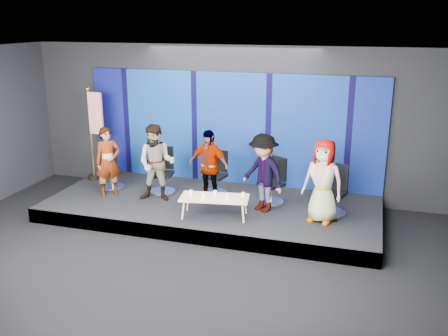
{
  "coord_description": "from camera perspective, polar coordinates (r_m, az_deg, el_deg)",
  "views": [
    {
      "loc": [
        3.17,
        -6.99,
        4.08
      ],
      "look_at": [
        0.3,
        2.4,
        1.11
      ],
      "focal_mm": 40.0,
      "sensor_mm": 36.0,
      "label": 1
    }
  ],
  "objects": [
    {
      "name": "panelist_e",
      "position": [
        9.62,
        11.26,
        -1.49
      ],
      "size": [
        0.91,
        0.73,
        1.62
      ],
      "primitive_type": "imported",
      "rotation": [
        0.0,
        0.0,
        -0.3
      ],
      "color": "black",
      "rests_on": "riser"
    },
    {
      "name": "riser",
      "position": [
        10.75,
        -1.4,
        -4.63
      ],
      "size": [
        7.0,
        3.0,
        0.3
      ],
      "primitive_type": "cube",
      "color": "black",
      "rests_on": "ground"
    },
    {
      "name": "flag_stand",
      "position": [
        12.23,
        -14.57,
        4.05
      ],
      "size": [
        0.51,
        0.3,
        2.25
      ],
      "rotation": [
        0.0,
        0.0,
        -0.05
      ],
      "color": "black",
      "rests_on": "riser"
    },
    {
      "name": "panelist_b",
      "position": [
        10.64,
        -7.71,
        0.56
      ],
      "size": [
        0.89,
        0.74,
        1.66
      ],
      "primitive_type": "imported",
      "rotation": [
        0.0,
        0.0,
        0.15
      ],
      "color": "black",
      "rests_on": "riser"
    },
    {
      "name": "panelist_c",
      "position": [
        10.51,
        -1.77,
        0.24
      ],
      "size": [
        0.97,
        0.53,
        1.56
      ],
      "primitive_type": "imported",
      "rotation": [
        0.0,
        0.0,
        -0.17
      ],
      "color": "black",
      "rests_on": "riser"
    },
    {
      "name": "mug_d",
      "position": [
        9.65,
        0.37,
        -3.27
      ],
      "size": [
        0.09,
        0.09,
        0.1
      ],
      "primitive_type": "cylinder",
      "color": "white",
      "rests_on": "coffee_table"
    },
    {
      "name": "chair_b",
      "position": [
        11.25,
        -7.01,
        -1.13
      ],
      "size": [
        0.66,
        0.66,
        1.02
      ],
      "rotation": [
        0.0,
        0.0,
        0.15
      ],
      "color": "silver",
      "rests_on": "riser"
    },
    {
      "name": "chair_c",
      "position": [
        11.1,
        -0.89,
        -1.36
      ],
      "size": [
        0.63,
        0.63,
        0.96
      ],
      "rotation": [
        0.0,
        0.0,
        -0.17
      ],
      "color": "silver",
      "rests_on": "riser"
    },
    {
      "name": "mug_a",
      "position": [
        9.91,
        -3.82,
        -2.81
      ],
      "size": [
        0.08,
        0.08,
        0.09
      ],
      "primitive_type": "cylinder",
      "color": "white",
      "rests_on": "coffee_table"
    },
    {
      "name": "ground",
      "position": [
        8.69,
        -6.67,
        -11.3
      ],
      "size": [
        10.0,
        10.0,
        0.0
      ],
      "primitive_type": "plane",
      "color": "black",
      "rests_on": "ground"
    },
    {
      "name": "panelist_a",
      "position": [
        11.17,
        -13.1,
        0.71
      ],
      "size": [
        0.65,
        0.65,
        1.52
      ],
      "primitive_type": "imported",
      "rotation": [
        0.0,
        0.0,
        0.77
      ],
      "color": "black",
      "rests_on": "riser"
    },
    {
      "name": "room_walls",
      "position": [
        7.85,
        -7.27,
        4.55
      ],
      "size": [
        10.02,
        8.02,
        3.51
      ],
      "color": "black",
      "rests_on": "ground"
    },
    {
      "name": "backdrop",
      "position": [
        11.66,
        0.8,
        4.54
      ],
      "size": [
        7.0,
        0.08,
        2.6
      ],
      "primitive_type": "cube",
      "color": "#0C064F",
      "rests_on": "riser"
    },
    {
      "name": "chair_a",
      "position": [
        11.77,
        -12.73,
        -0.75
      ],
      "size": [
        0.75,
        0.75,
        0.94
      ],
      "rotation": [
        0.0,
        0.0,
        0.77
      ],
      "color": "silver",
      "rests_on": "riser"
    },
    {
      "name": "mug_e",
      "position": [
        9.78,
        2.21,
        -3.06
      ],
      "size": [
        0.07,
        0.07,
        0.09
      ],
      "primitive_type": "cylinder",
      "color": "white",
      "rests_on": "coffee_table"
    },
    {
      "name": "panelist_d",
      "position": [
        10.0,
        4.49,
        -0.57
      ],
      "size": [
        1.19,
        1.05,
        1.6
      ],
      "primitive_type": "imported",
      "rotation": [
        0.0,
        0.0,
        -0.56
      ],
      "color": "black",
      "rests_on": "riser"
    },
    {
      "name": "mug_b",
      "position": [
        9.74,
        -2.34,
        -3.12
      ],
      "size": [
        0.08,
        0.08,
        0.1
      ],
      "primitive_type": "cylinder",
      "color": "white",
      "rests_on": "coffee_table"
    },
    {
      "name": "mug_c",
      "position": [
        9.87,
        -1.03,
        -2.86
      ],
      "size": [
        0.08,
        0.08,
        0.09
      ],
      "primitive_type": "cylinder",
      "color": "white",
      "rests_on": "coffee_table"
    },
    {
      "name": "coffee_table",
      "position": [
        9.8,
        -1.09,
        -3.5
      ],
      "size": [
        1.41,
        0.77,
        0.41
      ],
      "rotation": [
        0.0,
        0.0,
        0.16
      ],
      "color": "tan",
      "rests_on": "riser"
    },
    {
      "name": "chair_e",
      "position": [
        10.2,
        12.42,
        -3.36
      ],
      "size": [
        0.71,
        0.71,
        1.0
      ],
      "rotation": [
        0.0,
        0.0,
        -0.3
      ],
      "color": "silver",
      "rests_on": "riser"
    },
    {
      "name": "chair_d",
      "position": [
        10.58,
        5.61,
        -2.33
      ],
      "size": [
        0.77,
        0.77,
        0.99
      ],
      "rotation": [
        0.0,
        0.0,
        -0.56
      ],
      "color": "silver",
      "rests_on": "riser"
    }
  ]
}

